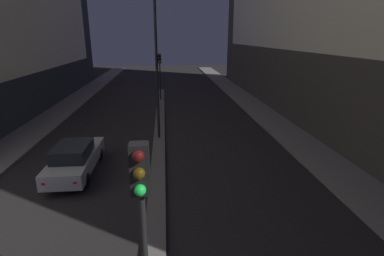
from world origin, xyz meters
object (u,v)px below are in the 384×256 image
at_px(street_lamp, 155,22).
at_px(car_left_lane, 75,158).
at_px(traffic_light_mid, 160,66).
at_px(traffic_light_near, 142,209).

bearing_deg(street_lamp, car_left_lane, -129.65).
height_order(street_lamp, car_left_lane, street_lamp).
height_order(traffic_light_mid, car_left_lane, traffic_light_mid).
height_order(traffic_light_near, street_lamp, street_lamp).
distance_m(traffic_light_mid, street_lamp, 12.27).
bearing_deg(traffic_light_mid, street_lamp, -90.00).
height_order(traffic_light_near, traffic_light_mid, same).
distance_m(traffic_light_near, traffic_light_mid, 25.17).
bearing_deg(traffic_light_mid, traffic_light_near, -90.00).
bearing_deg(traffic_light_mid, car_left_lane, -103.17).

